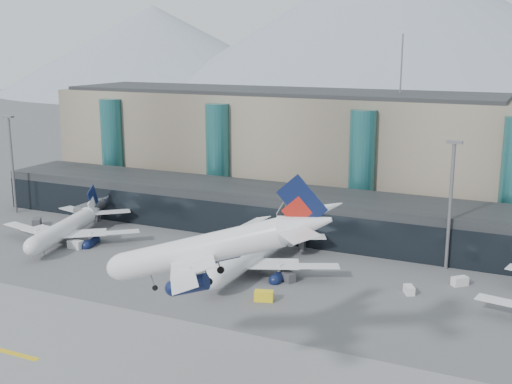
% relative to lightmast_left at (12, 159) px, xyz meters
% --- Properties ---
extents(ground, '(900.00, 900.00, 0.00)m').
position_rel_lightmast_left_xyz_m(ground, '(80.00, -45.00, -14.42)').
color(ground, '#515154').
rests_on(ground, ground).
extents(concourse, '(170.00, 27.00, 10.00)m').
position_rel_lightmast_left_xyz_m(concourse, '(79.98, 12.73, -9.45)').
color(concourse, black).
rests_on(concourse, ground).
extents(terminal_main, '(130.00, 30.00, 31.00)m').
position_rel_lightmast_left_xyz_m(terminal_main, '(55.00, 45.00, 1.03)').
color(terminal_main, gray).
rests_on(terminal_main, ground).
extents(teal_towers, '(116.40, 19.40, 46.00)m').
position_rel_lightmast_left_xyz_m(teal_towers, '(65.01, 29.01, -0.41)').
color(teal_towers, '#256568').
rests_on(teal_towers, ground).
extents(mountain_ridge, '(910.00, 400.00, 110.00)m').
position_rel_lightmast_left_xyz_m(mountain_ridge, '(95.97, 335.00, 31.33)').
color(mountain_ridge, gray).
rests_on(mountain_ridge, ground).
extents(lightmast_left, '(3.00, 1.20, 25.60)m').
position_rel_lightmast_left_xyz_m(lightmast_left, '(0.00, 0.00, 0.00)').
color(lightmast_left, slate).
rests_on(lightmast_left, ground).
extents(lightmast_mid, '(3.00, 1.20, 25.60)m').
position_rel_lightmast_left_xyz_m(lightmast_mid, '(110.00, 3.00, 0.00)').
color(lightmast_mid, slate).
rests_on(lightmast_mid, ground).
extents(hero_jet, '(31.35, 31.17, 10.15)m').
position_rel_lightmast_left_xyz_m(hero_jet, '(91.62, -56.57, 5.86)').
color(hero_jet, white).
rests_on(hero_jet, ground).
extents(jet_parked_left, '(34.01, 35.03, 11.26)m').
position_rel_lightmast_left_xyz_m(jet_parked_left, '(29.24, -12.62, -10.16)').
color(jet_parked_left, white).
rests_on(jet_parked_left, ground).
extents(jet_parked_mid, '(36.72, 35.59, 11.82)m').
position_rel_lightmast_left_xyz_m(jet_parked_mid, '(75.73, -12.51, -9.95)').
color(jet_parked_mid, white).
rests_on(jet_parked_mid, ground).
extents(veh_a, '(3.20, 1.83, 1.79)m').
position_rel_lightmast_left_xyz_m(veh_a, '(34.80, -17.66, -13.52)').
color(veh_a, silver).
rests_on(veh_a, ground).
extents(veh_c, '(3.61, 3.16, 1.78)m').
position_rel_lightmast_left_xyz_m(veh_c, '(84.09, -16.48, -13.53)').
color(veh_c, '#454549').
rests_on(veh_c, ground).
extents(veh_d, '(3.19, 3.15, 1.67)m').
position_rel_lightmast_left_xyz_m(veh_d, '(113.75, -5.21, -13.58)').
color(veh_d, silver).
rests_on(veh_d, ground).
extents(veh_f, '(3.49, 3.87, 1.93)m').
position_rel_lightmast_left_xyz_m(veh_f, '(14.47, -7.75, -13.46)').
color(veh_f, '#454549').
rests_on(veh_f, ground).
extents(veh_g, '(2.51, 2.94, 1.48)m').
position_rel_lightmast_left_xyz_m(veh_g, '(106.13, -13.18, -13.68)').
color(veh_g, silver).
rests_on(veh_g, ground).
extents(veh_h, '(3.61, 2.58, 1.80)m').
position_rel_lightmast_left_xyz_m(veh_h, '(84.02, -27.00, -13.52)').
color(veh_h, yellow).
rests_on(veh_h, ground).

